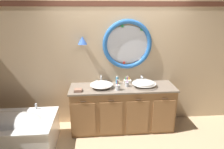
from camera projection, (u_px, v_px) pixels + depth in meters
ground_plane at (121, 136)px, 3.61m from camera, size 14.00×14.00×0.00m
back_wall_assembly at (119, 59)px, 3.75m from camera, size 6.40×0.26×2.60m
vanity_counter at (122, 108)px, 3.73m from camera, size 1.95×0.60×0.87m
bathtub at (4, 132)px, 3.18m from camera, size 1.66×0.85×0.64m
sink_basin_left at (101, 85)px, 3.52m from camera, size 0.41×0.41×0.12m
sink_basin_right at (144, 83)px, 3.58m from camera, size 0.44×0.44×0.13m
faucet_set_left at (101, 80)px, 3.73m from camera, size 0.23×0.15×0.18m
faucet_set_right at (141, 80)px, 3.79m from camera, size 0.21×0.14×0.14m
toothbrush_holder_left at (118, 87)px, 3.43m from camera, size 0.09×0.09×0.21m
toothbrush_holder_right at (127, 84)px, 3.59m from camera, size 0.08×0.08×0.21m
soap_dispenser at (117, 80)px, 3.72m from camera, size 0.05×0.06×0.16m
folded_hand_towel at (78, 90)px, 3.38m from camera, size 0.14×0.13×0.04m
toiletry_basket at (127, 81)px, 3.78m from camera, size 0.14×0.11×0.11m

